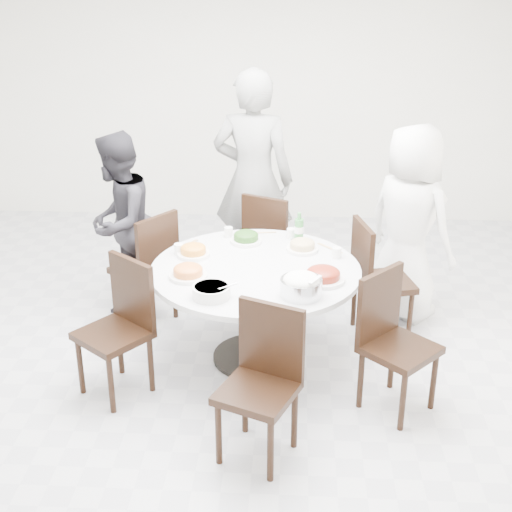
# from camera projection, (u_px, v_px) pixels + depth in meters

# --- Properties ---
(floor) EXTENTS (6.00, 6.00, 0.01)m
(floor) POSITION_uv_depth(u_px,v_px,m) (219.00, 353.00, 5.44)
(floor) COLOR silver
(floor) RESTS_ON ground
(wall_back) EXTENTS (6.00, 0.01, 2.80)m
(wall_back) POSITION_uv_depth(u_px,v_px,m) (246.00, 93.00, 7.61)
(wall_back) COLOR white
(wall_back) RESTS_ON ground
(wall_front) EXTENTS (6.00, 0.01, 2.80)m
(wall_front) POSITION_uv_depth(u_px,v_px,m) (104.00, 479.00, 2.13)
(wall_front) COLOR white
(wall_front) RESTS_ON ground
(dining_table) EXTENTS (1.50, 1.50, 0.75)m
(dining_table) POSITION_uv_depth(u_px,v_px,m) (256.00, 314.00, 5.22)
(dining_table) COLOR silver
(dining_table) RESTS_ON floor
(chair_ne) EXTENTS (0.51, 0.51, 0.95)m
(chair_ne) POSITION_uv_depth(u_px,v_px,m) (384.00, 280.00, 5.53)
(chair_ne) COLOR black
(chair_ne) RESTS_ON floor
(chair_n) EXTENTS (0.56, 0.56, 0.95)m
(chair_n) POSITION_uv_depth(u_px,v_px,m) (274.00, 243.00, 6.20)
(chair_n) COLOR black
(chair_n) RESTS_ON floor
(chair_nw) EXTENTS (0.59, 0.59, 0.95)m
(chair_nw) POSITION_uv_depth(u_px,v_px,m) (143.00, 266.00, 5.75)
(chair_nw) COLOR black
(chair_nw) RESTS_ON floor
(chair_sw) EXTENTS (0.59, 0.59, 0.95)m
(chair_sw) POSITION_uv_depth(u_px,v_px,m) (113.00, 332.00, 4.78)
(chair_sw) COLOR black
(chair_sw) RESTS_ON floor
(chair_s) EXTENTS (0.55, 0.55, 0.95)m
(chair_s) POSITION_uv_depth(u_px,v_px,m) (257.00, 389.00, 4.17)
(chair_s) COLOR black
(chair_s) RESTS_ON floor
(chair_se) EXTENTS (0.59, 0.59, 0.95)m
(chair_se) POSITION_uv_depth(u_px,v_px,m) (400.00, 346.00, 4.61)
(chair_se) COLOR black
(chair_se) RESTS_ON floor
(diner_right) EXTENTS (0.92, 0.92, 1.61)m
(diner_right) POSITION_uv_depth(u_px,v_px,m) (409.00, 224.00, 5.70)
(diner_right) COLOR white
(diner_right) RESTS_ON floor
(diner_middle) EXTENTS (0.77, 0.56, 1.94)m
(diner_middle) POSITION_uv_depth(u_px,v_px,m) (253.00, 180.00, 6.22)
(diner_middle) COLOR black
(diner_middle) RESTS_ON floor
(diner_left) EXTENTS (0.67, 0.81, 1.51)m
(diner_left) POSITION_uv_depth(u_px,v_px,m) (119.00, 223.00, 5.87)
(diner_left) COLOR black
(diner_left) RESTS_ON floor
(dish_greens) EXTENTS (0.24, 0.24, 0.06)m
(dish_greens) POSITION_uv_depth(u_px,v_px,m) (246.00, 239.00, 5.48)
(dish_greens) COLOR white
(dish_greens) RESTS_ON dining_table
(dish_pale) EXTENTS (0.24, 0.24, 0.06)m
(dish_pale) POSITION_uv_depth(u_px,v_px,m) (302.00, 247.00, 5.33)
(dish_pale) COLOR white
(dish_pale) RESTS_ON dining_table
(dish_orange) EXTENTS (0.24, 0.24, 0.06)m
(dish_orange) POSITION_uv_depth(u_px,v_px,m) (193.00, 252.00, 5.25)
(dish_orange) COLOR white
(dish_orange) RESTS_ON dining_table
(dish_redbrown) EXTENTS (0.30, 0.30, 0.07)m
(dish_redbrown) POSITION_uv_depth(u_px,v_px,m) (323.00, 276.00, 4.86)
(dish_redbrown) COLOR white
(dish_redbrown) RESTS_ON dining_table
(dish_tofu) EXTENTS (0.26, 0.26, 0.07)m
(dish_tofu) POSITION_uv_depth(u_px,v_px,m) (188.00, 273.00, 4.91)
(dish_tofu) COLOR white
(dish_tofu) RESTS_ON dining_table
(rice_bowl) EXTENTS (0.28, 0.28, 0.12)m
(rice_bowl) POSITION_uv_depth(u_px,v_px,m) (301.00, 288.00, 4.64)
(rice_bowl) COLOR silver
(rice_bowl) RESTS_ON dining_table
(soup_bowl) EXTENTS (0.25, 0.25, 0.08)m
(soup_bowl) POSITION_uv_depth(u_px,v_px,m) (211.00, 291.00, 4.64)
(soup_bowl) COLOR white
(soup_bowl) RESTS_ON dining_table
(beverage_bottle) EXTENTS (0.07, 0.07, 0.24)m
(beverage_bottle) POSITION_uv_depth(u_px,v_px,m) (299.00, 228.00, 5.46)
(beverage_bottle) COLOR #327E38
(beverage_bottle) RESTS_ON dining_table
(tea_cups) EXTENTS (0.07, 0.07, 0.08)m
(tea_cups) POSITION_uv_depth(u_px,v_px,m) (262.00, 229.00, 5.64)
(tea_cups) COLOR white
(tea_cups) RESTS_ON dining_table
(chopsticks) EXTENTS (0.24, 0.04, 0.01)m
(chopsticks) POSITION_uv_depth(u_px,v_px,m) (257.00, 234.00, 5.64)
(chopsticks) COLOR tan
(chopsticks) RESTS_ON dining_table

